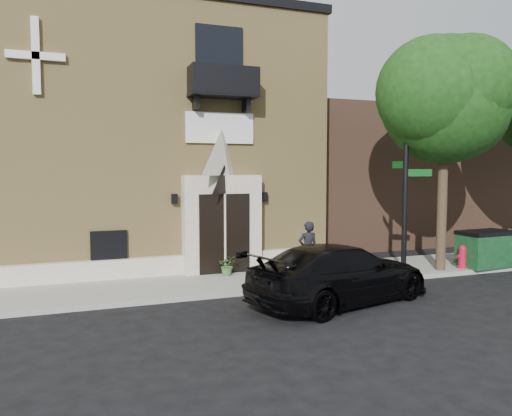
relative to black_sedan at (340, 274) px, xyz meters
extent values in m
plane|color=black|center=(-0.97, 1.56, -0.79)|extent=(120.00, 120.00, 0.00)
cube|color=gray|center=(0.03, 3.06, -0.71)|extent=(42.00, 3.00, 0.15)
cube|color=tan|center=(-3.97, 9.56, 3.71)|extent=(12.00, 10.00, 9.00)
cube|color=black|center=(-3.97, 9.56, 8.36)|extent=(12.20, 10.20, 0.30)
cube|color=silver|center=(-3.97, 4.44, -0.34)|extent=(12.00, 0.30, 0.60)
cube|color=silver|center=(-1.97, 4.31, 0.96)|extent=(2.60, 0.55, 3.20)
pyramid|color=silver|center=(-1.97, 4.31, 3.31)|extent=(2.60, 0.55, 1.50)
cube|color=black|center=(-1.97, 4.02, 0.66)|extent=(1.70, 0.06, 2.60)
cube|color=silver|center=(-1.97, 3.98, 0.66)|extent=(0.06, 0.04, 2.60)
cube|color=white|center=(-1.97, 4.50, 4.11)|extent=(2.30, 0.10, 1.00)
cube|color=black|center=(-1.97, 4.11, 5.11)|extent=(2.20, 0.90, 0.10)
cube|color=black|center=(-1.97, 3.68, 5.56)|extent=(2.20, 0.06, 0.90)
cube|color=black|center=(-3.02, 4.11, 5.56)|extent=(0.06, 0.90, 0.90)
cube|color=black|center=(-0.92, 4.11, 5.56)|extent=(0.06, 0.90, 0.90)
cube|color=black|center=(-1.97, 4.53, 6.31)|extent=(1.60, 0.08, 2.20)
cube|color=white|center=(-7.47, 4.48, 6.01)|extent=(0.22, 0.14, 2.20)
cube|color=white|center=(-7.47, 4.48, 6.01)|extent=(1.60, 0.14, 0.22)
cube|color=black|center=(-5.57, 4.51, 0.36)|extent=(1.10, 0.10, 1.00)
cube|color=#C66203|center=(-5.57, 4.54, 0.36)|extent=(0.85, 0.06, 0.75)
cube|color=black|center=(-3.52, 4.44, 1.81)|extent=(0.18, 0.18, 0.32)
cube|color=black|center=(-0.42, 4.44, 1.81)|extent=(0.18, 0.18, 0.32)
cube|color=brown|center=(11.03, 10.56, 2.41)|extent=(18.00, 8.00, 6.40)
cylinder|color=#38281C|center=(5.03, 2.01, 1.46)|extent=(0.32, 0.32, 4.20)
sphere|color=#15370F|center=(5.03, 2.01, 5.03)|extent=(4.20, 4.20, 4.20)
sphere|color=#15370F|center=(5.83, 2.31, 4.73)|extent=(3.36, 3.36, 3.36)
sphere|color=#15370F|center=(4.33, 1.81, 5.23)|extent=(3.57, 3.57, 3.57)
sphere|color=#15370F|center=(5.23, 1.31, 5.43)|extent=(3.15, 3.15, 3.15)
imported|color=black|center=(0.00, 0.00, 0.00)|extent=(5.84, 3.62, 1.58)
cylinder|color=black|center=(3.59, 2.09, 2.54)|extent=(0.17, 0.17, 6.35)
cube|color=#0D5318|center=(4.06, 2.01, 2.64)|extent=(0.89, 0.19, 0.23)
cube|color=#0D5318|center=(3.67, 2.56, 2.91)|extent=(0.19, 0.89, 0.23)
cylinder|color=#AD112D|center=(5.94, 1.98, -0.60)|extent=(0.36, 0.36, 0.08)
cylinder|color=#AD112D|center=(5.94, 1.98, -0.28)|extent=(0.26, 0.26, 0.56)
sphere|color=#AD112D|center=(5.94, 1.98, 0.03)|extent=(0.26, 0.26, 0.26)
cylinder|color=#AD112D|center=(5.94, 1.98, -0.23)|extent=(0.46, 0.12, 0.12)
cube|color=#0E3416|center=(6.93, 1.96, -0.07)|extent=(1.92, 1.15, 1.14)
cube|color=black|center=(6.93, 1.96, 0.55)|extent=(1.98, 1.20, 0.12)
imported|color=#426F33|center=(-1.97, 3.70, -0.32)|extent=(0.68, 0.62, 0.65)
imported|color=black|center=(0.31, 2.53, 0.25)|extent=(0.66, 0.44, 1.77)
camera|label=1|loc=(-6.63, -11.42, 2.75)|focal=35.00mm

